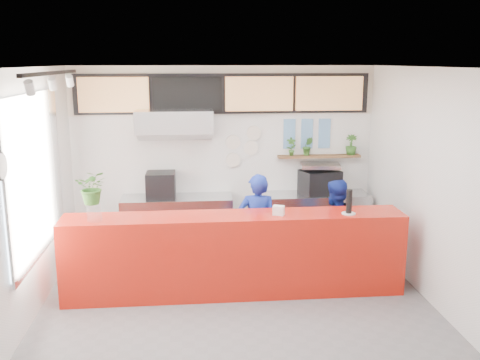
% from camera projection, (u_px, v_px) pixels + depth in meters
% --- Properties ---
extents(floor, '(5.00, 5.00, 0.00)m').
position_uv_depth(floor, '(237.00, 306.00, 6.85)').
color(floor, slate).
rests_on(floor, ground).
extents(ceiling, '(5.00, 5.00, 0.00)m').
position_uv_depth(ceiling, '(237.00, 67.00, 6.20)').
color(ceiling, silver).
extents(wall_back, '(5.00, 0.00, 5.00)m').
position_uv_depth(wall_back, '(224.00, 157.00, 8.95)').
color(wall_back, white).
rests_on(wall_back, ground).
extents(wall_left, '(0.00, 5.00, 5.00)m').
position_uv_depth(wall_left, '(26.00, 197.00, 6.30)').
color(wall_left, white).
rests_on(wall_left, ground).
extents(wall_right, '(0.00, 5.00, 5.00)m').
position_uv_depth(wall_right, '(434.00, 188.00, 6.76)').
color(wall_right, white).
rests_on(wall_right, ground).
extents(service_counter, '(4.50, 0.60, 1.10)m').
position_uv_depth(service_counter, '(235.00, 254.00, 7.12)').
color(service_counter, '#B2190C').
rests_on(service_counter, ground).
extents(cream_band, '(5.00, 0.02, 0.80)m').
position_uv_depth(cream_band, '(224.00, 91.00, 8.70)').
color(cream_band, beige).
rests_on(cream_band, wall_back).
extents(prep_bench, '(1.80, 0.60, 0.90)m').
position_uv_depth(prep_bench, '(177.00, 223.00, 8.82)').
color(prep_bench, '#B2B5BA').
rests_on(prep_bench, ground).
extents(panini_oven, '(0.47, 0.47, 0.42)m').
position_uv_depth(panini_oven, '(161.00, 185.00, 8.65)').
color(panini_oven, black).
rests_on(panini_oven, prep_bench).
extents(extraction_hood, '(1.20, 0.70, 0.35)m').
position_uv_depth(extraction_hood, '(174.00, 121.00, 8.40)').
color(extraction_hood, '#B2B5BA').
rests_on(extraction_hood, ceiling).
extents(hood_lip, '(1.20, 0.69, 0.31)m').
position_uv_depth(hood_lip, '(175.00, 134.00, 8.44)').
color(hood_lip, '#B2B5BA').
rests_on(hood_lip, ceiling).
extents(right_bench, '(1.80, 0.60, 0.90)m').
position_uv_depth(right_bench, '(314.00, 220.00, 9.03)').
color(right_bench, '#B2B5BA').
rests_on(right_bench, ground).
extents(espresso_machine, '(0.71, 0.59, 0.40)m').
position_uv_depth(espresso_machine, '(320.00, 182.00, 8.90)').
color(espresso_machine, black).
rests_on(espresso_machine, right_bench).
extents(espresso_tray, '(0.69, 0.53, 0.06)m').
position_uv_depth(espresso_tray, '(320.00, 166.00, 8.83)').
color(espresso_tray, '#A5A8AC').
rests_on(espresso_tray, espresso_machine).
extents(herb_shelf, '(1.40, 0.18, 0.04)m').
position_uv_depth(herb_shelf, '(319.00, 156.00, 9.00)').
color(herb_shelf, brown).
rests_on(herb_shelf, wall_back).
extents(menu_board_far_left, '(1.10, 0.10, 0.55)m').
position_uv_depth(menu_board_far_left, '(114.00, 95.00, 8.45)').
color(menu_board_far_left, tan).
rests_on(menu_board_far_left, wall_back).
extents(menu_board_mid_left, '(1.10, 0.10, 0.55)m').
position_uv_depth(menu_board_mid_left, '(187.00, 94.00, 8.55)').
color(menu_board_mid_left, black).
rests_on(menu_board_mid_left, wall_back).
extents(menu_board_mid_right, '(1.10, 0.10, 0.55)m').
position_uv_depth(menu_board_mid_right, '(259.00, 94.00, 8.66)').
color(menu_board_mid_right, tan).
rests_on(menu_board_mid_right, wall_back).
extents(menu_board_far_right, '(1.10, 0.10, 0.55)m').
position_uv_depth(menu_board_far_right, '(329.00, 93.00, 8.77)').
color(menu_board_far_right, tan).
rests_on(menu_board_far_right, wall_back).
extents(soffit, '(4.80, 0.04, 0.65)m').
position_uv_depth(soffit, '(224.00, 94.00, 8.69)').
color(soffit, black).
rests_on(soffit, wall_back).
extents(window_pane, '(0.04, 2.20, 1.90)m').
position_uv_depth(window_pane, '(35.00, 175.00, 6.55)').
color(window_pane, silver).
rests_on(window_pane, wall_left).
extents(window_frame, '(0.03, 2.30, 2.00)m').
position_uv_depth(window_frame, '(36.00, 175.00, 6.55)').
color(window_frame, '#B2B5BA').
rests_on(window_frame, wall_left).
extents(wall_clock_face, '(0.02, 0.26, 0.26)m').
position_uv_depth(wall_clock_face, '(2.00, 166.00, 5.31)').
color(wall_clock_face, white).
rests_on(wall_clock_face, wall_left).
extents(track_rail, '(0.05, 2.40, 0.04)m').
position_uv_depth(track_rail, '(52.00, 73.00, 6.02)').
color(track_rail, black).
rests_on(track_rail, ceiling).
extents(dec_plate_a, '(0.24, 0.03, 0.24)m').
position_uv_depth(dec_plate_a, '(233.00, 142.00, 8.88)').
color(dec_plate_a, silver).
rests_on(dec_plate_a, wall_back).
extents(dec_plate_b, '(0.24, 0.03, 0.24)m').
position_uv_depth(dec_plate_b, '(251.00, 148.00, 8.93)').
color(dec_plate_b, silver).
rests_on(dec_plate_b, wall_back).
extents(dec_plate_c, '(0.24, 0.03, 0.24)m').
position_uv_depth(dec_plate_c, '(233.00, 160.00, 8.95)').
color(dec_plate_c, silver).
rests_on(dec_plate_c, wall_back).
extents(dec_plate_d, '(0.24, 0.03, 0.24)m').
position_uv_depth(dec_plate_d, '(254.00, 133.00, 8.88)').
color(dec_plate_d, silver).
rests_on(dec_plate_d, wall_back).
extents(photo_frame_a, '(0.20, 0.02, 0.25)m').
position_uv_depth(photo_frame_a, '(289.00, 126.00, 8.93)').
color(photo_frame_a, '#598CBF').
rests_on(photo_frame_a, wall_back).
extents(photo_frame_b, '(0.20, 0.02, 0.25)m').
position_uv_depth(photo_frame_b, '(307.00, 126.00, 8.95)').
color(photo_frame_b, '#598CBF').
rests_on(photo_frame_b, wall_back).
extents(photo_frame_c, '(0.20, 0.02, 0.25)m').
position_uv_depth(photo_frame_c, '(325.00, 126.00, 8.98)').
color(photo_frame_c, '#598CBF').
rests_on(photo_frame_c, wall_back).
extents(photo_frame_d, '(0.20, 0.02, 0.25)m').
position_uv_depth(photo_frame_d, '(289.00, 141.00, 8.98)').
color(photo_frame_d, '#598CBF').
rests_on(photo_frame_d, wall_back).
extents(photo_frame_e, '(0.20, 0.02, 0.25)m').
position_uv_depth(photo_frame_e, '(307.00, 141.00, 9.01)').
color(photo_frame_e, '#598CBF').
rests_on(photo_frame_e, wall_back).
extents(photo_frame_f, '(0.20, 0.02, 0.25)m').
position_uv_depth(photo_frame_f, '(324.00, 141.00, 9.04)').
color(photo_frame_f, '#598CBF').
rests_on(photo_frame_f, wall_back).
extents(staff_center, '(0.60, 0.43, 1.53)m').
position_uv_depth(staff_center, '(257.00, 226.00, 7.61)').
color(staff_center, navy).
rests_on(staff_center, ground).
extents(staff_right, '(0.88, 0.84, 1.43)m').
position_uv_depth(staff_right, '(334.00, 228.00, 7.70)').
color(staff_right, navy).
rests_on(staff_right, ground).
extents(herb_a, '(0.17, 0.12, 0.31)m').
position_uv_depth(herb_a, '(291.00, 147.00, 8.92)').
color(herb_a, '#2E5E21').
rests_on(herb_a, herb_shelf).
extents(herb_b, '(0.19, 0.16, 0.31)m').
position_uv_depth(herb_b, '(308.00, 146.00, 8.95)').
color(herb_b, '#2E5E21').
rests_on(herb_b, herb_shelf).
extents(herb_d, '(0.24, 0.22, 0.34)m').
position_uv_depth(herb_d, '(351.00, 145.00, 9.01)').
color(herb_d, '#2E5E21').
rests_on(herb_d, herb_shelf).
extents(glass_vase, '(0.22, 0.22, 0.22)m').
position_uv_depth(glass_vase, '(94.00, 212.00, 6.72)').
color(glass_vase, silver).
rests_on(glass_vase, service_counter).
extents(basil_vase, '(0.39, 0.34, 0.43)m').
position_uv_depth(basil_vase, '(93.00, 187.00, 6.65)').
color(basil_vase, '#2E5E21').
rests_on(basil_vase, glass_vase).
extents(napkin_holder, '(0.17, 0.14, 0.13)m').
position_uv_depth(napkin_holder, '(279.00, 210.00, 6.98)').
color(napkin_holder, silver).
rests_on(napkin_holder, service_counter).
extents(white_plate, '(0.18, 0.18, 0.01)m').
position_uv_depth(white_plate, '(349.00, 213.00, 7.04)').
color(white_plate, silver).
rests_on(white_plate, service_counter).
extents(pepper_mill, '(0.10, 0.10, 0.32)m').
position_uv_depth(pepper_mill, '(349.00, 201.00, 7.01)').
color(pepper_mill, black).
rests_on(pepper_mill, white_plate).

